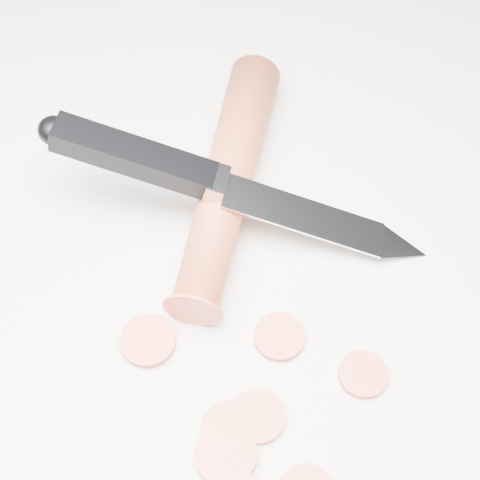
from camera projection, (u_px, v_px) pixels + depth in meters
ground at (196, 319)px, 0.47m from camera, size 2.40×2.40×0.00m
carrot at (228, 179)px, 0.51m from camera, size 0.18×0.19×0.04m
carrot_slice_0 at (258, 416)px, 0.43m from camera, size 0.04×0.04×0.01m
carrot_slice_2 at (226, 454)px, 0.41m from camera, size 0.04×0.04×0.01m
carrot_slice_3 at (279, 337)px, 0.46m from camera, size 0.04×0.04×0.01m
carrot_slice_4 at (363, 374)px, 0.44m from camera, size 0.03×0.03×0.01m
carrot_slice_5 at (148, 341)px, 0.45m from camera, size 0.04×0.04×0.01m
carrot_slice_7 at (229, 428)px, 0.42m from camera, size 0.03×0.03×0.01m
kitchen_knife at (239, 187)px, 0.47m from camera, size 0.23×0.22×0.09m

